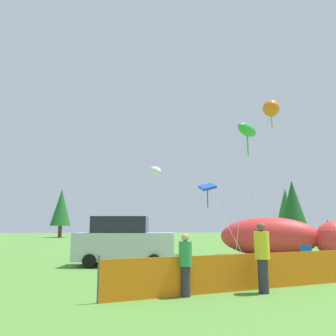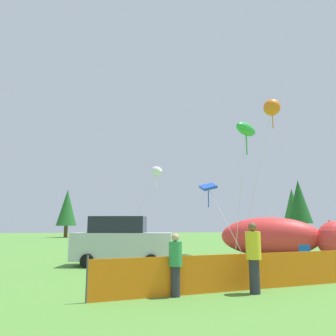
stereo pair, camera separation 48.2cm
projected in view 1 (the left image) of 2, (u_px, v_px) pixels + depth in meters
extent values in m
plane|color=#548C38|center=(217.00, 272.00, 12.66)|extent=(120.00, 120.00, 0.00)
cube|color=#B7BCC1|center=(125.00, 246.00, 14.49)|extent=(4.57, 2.33, 1.20)
cube|color=#1E232D|center=(121.00, 224.00, 14.66)|extent=(2.62, 1.87, 0.72)
cylinder|color=black|center=(156.00, 258.00, 15.14)|extent=(0.61, 0.32, 0.58)
cylinder|color=black|center=(154.00, 261.00, 13.59)|extent=(0.61, 0.32, 0.58)
cylinder|color=black|center=(98.00, 257.00, 15.21)|extent=(0.61, 0.32, 0.58)
cylinder|color=black|center=(89.00, 261.00, 13.66)|extent=(0.61, 0.32, 0.58)
cube|color=#1959A5|center=(310.00, 257.00, 13.50)|extent=(0.56, 0.56, 0.03)
cube|color=#1959A5|center=(306.00, 251.00, 13.79)|extent=(0.52, 0.05, 0.49)
cylinder|color=#A5A5AD|center=(319.00, 264.00, 13.28)|extent=(0.02, 0.02, 0.47)
cylinder|color=#A5A5AD|center=(309.00, 264.00, 13.20)|extent=(0.02, 0.02, 0.47)
cylinder|color=#A5A5AD|center=(312.00, 262.00, 13.73)|extent=(0.02, 0.02, 0.47)
cylinder|color=#A5A5AD|center=(302.00, 262.00, 13.64)|extent=(0.02, 0.02, 0.47)
ellipsoid|color=red|center=(268.00, 237.00, 18.83)|extent=(5.88, 4.76, 2.21)
ellipsoid|color=yellow|center=(269.00, 246.00, 18.75)|extent=(3.89, 3.25, 0.99)
sphere|color=red|center=(335.00, 240.00, 17.50)|extent=(1.99, 1.99, 1.99)
cone|color=red|center=(328.00, 225.00, 18.12)|extent=(0.56, 0.56, 0.60)
cube|color=orange|center=(244.00, 272.00, 9.13)|extent=(7.88, 1.91, 0.99)
cylinder|color=#4C4C51|center=(98.00, 279.00, 7.65)|extent=(0.05, 0.05, 1.09)
cylinder|color=#2D2D38|center=(186.00, 281.00, 8.34)|extent=(0.23, 0.23, 0.75)
cylinder|color=#338C4C|center=(185.00, 254.00, 8.46)|extent=(0.34, 0.34, 0.62)
sphere|color=tan|center=(185.00, 237.00, 8.53)|extent=(0.20, 0.20, 0.20)
cylinder|color=#2D2D38|center=(263.00, 276.00, 8.77)|extent=(0.28, 0.28, 0.88)
cylinder|color=yellow|center=(262.00, 245.00, 8.90)|extent=(0.40, 0.40, 0.73)
sphere|color=brown|center=(261.00, 227.00, 8.99)|extent=(0.24, 0.24, 0.24)
cylinder|color=silver|center=(255.00, 182.00, 20.13)|extent=(1.58, 2.18, 8.78)
sphere|color=orange|center=(271.00, 108.00, 19.93)|extent=(1.00, 1.00, 1.00)
cylinder|color=orange|center=(272.00, 119.00, 19.82)|extent=(0.06, 0.06, 1.20)
cylinder|color=silver|center=(225.00, 220.00, 19.26)|extent=(1.38, 2.40, 4.16)
cube|color=blue|center=(207.00, 187.00, 20.67)|extent=(1.04, 0.96, 0.66)
cylinder|color=blue|center=(208.00, 198.00, 20.55)|extent=(0.06, 0.06, 1.20)
cylinder|color=silver|center=(241.00, 196.00, 16.43)|extent=(0.38, 1.41, 6.47)
ellipsoid|color=green|center=(247.00, 130.00, 16.33)|extent=(1.87, 1.92, 0.79)
cylinder|color=green|center=(248.00, 143.00, 16.21)|extent=(0.06, 0.06, 1.20)
cylinder|color=silver|center=(138.00, 209.00, 21.95)|extent=(2.40, 1.50, 5.60)
ellipsoid|color=white|center=(155.00, 171.00, 23.31)|extent=(1.02, 2.76, 1.19)
cylinder|color=white|center=(155.00, 180.00, 23.19)|extent=(0.06, 0.06, 1.20)
cylinder|color=brown|center=(287.00, 230.00, 53.08)|extent=(0.58, 0.58, 1.82)
cone|color=#2D6B2D|center=(286.00, 206.00, 53.72)|extent=(3.20, 3.20, 5.81)
cylinder|color=brown|center=(60.00, 232.00, 45.40)|extent=(0.51, 0.51, 1.60)
cone|color=#236028|center=(61.00, 207.00, 45.97)|extent=(2.81, 2.81, 5.11)
cylinder|color=brown|center=(295.00, 230.00, 46.47)|extent=(0.62, 0.62, 1.93)
cone|color=#1E5623|center=(293.00, 202.00, 47.15)|extent=(3.40, 3.40, 6.17)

